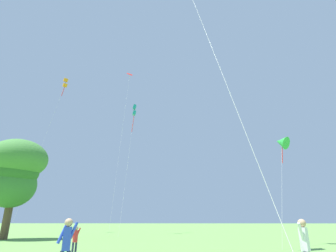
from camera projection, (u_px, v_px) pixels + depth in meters
kite_teal_box at (134, 111)px, 43.51m from camera, size 0.66×8.12×19.52m
kite_red_high at (128, 86)px, 46.17m from camera, size 1.11×9.91×26.75m
kite_green_small at (281, 142)px, 24.01m from camera, size 3.49×5.43×9.05m
kite_orange_box at (65, 83)px, 48.74m from camera, size 3.25×4.88×26.23m
person_in_blue_jacket at (66, 244)px, 8.15m from camera, size 0.59×0.26×1.82m
person_far_back at (305, 244)px, 8.10m from camera, size 0.46×0.48×1.80m
person_foreground_watcher at (75, 239)px, 13.41m from camera, size 0.41×0.38×1.51m
tree_left_oak at (15, 171)px, 28.36m from camera, size 5.87×5.87×9.99m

